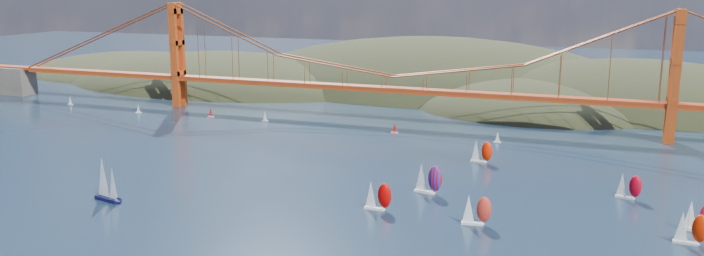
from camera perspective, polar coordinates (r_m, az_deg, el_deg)
name	(u,v)px	position (r m, az deg, el deg)	size (l,w,h in m)	color
headlands	(515,117)	(416.33, 13.40, 0.94)	(725.00, 225.00, 96.00)	black
bridge	(391,54)	(323.91, 3.25, 6.12)	(552.00, 12.00, 55.00)	#982F0F
sloop_navy	(106,180)	(223.08, -19.79, -4.05)	(10.20, 6.70, 15.17)	black
racer_0	(377,195)	(202.27, 2.12, -5.62)	(8.29, 3.39, 9.52)	white
racer_1	(476,210)	(193.27, 10.26, -6.69)	(8.32, 4.01, 9.38)	white
racer_2	(691,228)	(196.70, 26.33, -7.45)	(8.28, 3.45, 9.46)	silver
racer_3	(628,186)	(229.00, 21.98, -4.48)	(7.82, 4.19, 8.77)	silver
racer_4	(699,216)	(207.76, 26.86, -6.51)	(8.13, 3.38, 9.30)	silver
racer_5	(481,151)	(258.37, 10.68, -1.90)	(8.12, 3.42, 9.25)	silver
racer_rwb	(428,178)	(218.75, 6.31, -4.17)	(9.38, 4.59, 10.56)	white
distant_boat_0	(70,100)	(403.79, -22.38, 2.15)	(3.00, 2.00, 4.70)	silver
distant_boat_1	(138,108)	(366.22, -17.34, 1.57)	(3.00, 2.00, 4.70)	silver
distant_boat_2	(211,112)	(346.55, -11.67, 1.30)	(3.00, 2.00, 4.70)	silver
distant_boat_3	(265,116)	(331.69, -7.25, 0.97)	(3.00, 2.00, 4.70)	silver
distant_boat_8	(498,137)	(291.74, 12.01, -0.74)	(3.00, 2.00, 4.70)	silver
distant_boat_9	(395,128)	(304.16, 3.57, 0.03)	(3.00, 2.00, 4.70)	silver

